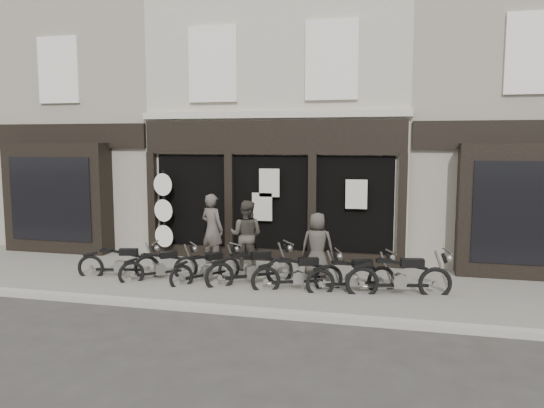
% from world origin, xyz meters
% --- Properties ---
extents(ground_plane, '(90.00, 90.00, 0.00)m').
position_xyz_m(ground_plane, '(0.00, 0.00, 0.00)').
color(ground_plane, '#2D2B28').
rests_on(ground_plane, ground).
extents(pavement, '(30.00, 4.20, 0.12)m').
position_xyz_m(pavement, '(0.00, 0.90, 0.06)').
color(pavement, '#68625B').
rests_on(pavement, ground_plane).
extents(kerb, '(30.00, 0.25, 0.13)m').
position_xyz_m(kerb, '(0.00, -1.25, 0.07)').
color(kerb, gray).
rests_on(kerb, ground_plane).
extents(central_building, '(7.30, 6.22, 8.34)m').
position_xyz_m(central_building, '(0.00, 5.95, 4.08)').
color(central_building, '#B5AD9B').
rests_on(central_building, ground).
extents(neighbour_left, '(5.60, 6.73, 8.34)m').
position_xyz_m(neighbour_left, '(-6.35, 5.90, 4.04)').
color(neighbour_left, gray).
rests_on(neighbour_left, ground).
extents(neighbour_right, '(5.60, 6.73, 8.34)m').
position_xyz_m(neighbour_right, '(6.35, 5.90, 4.04)').
color(neighbour_right, gray).
rests_on(neighbour_right, ground).
extents(motorcycle_0, '(1.98, 0.72, 0.96)m').
position_xyz_m(motorcycle_0, '(-3.10, 0.41, 0.38)').
color(motorcycle_0, black).
rests_on(motorcycle_0, ground).
extents(motorcycle_1, '(1.60, 1.36, 0.91)m').
position_xyz_m(motorcycle_1, '(-2.07, 0.44, 0.36)').
color(motorcycle_1, black).
rests_on(motorcycle_1, ground).
extents(motorcycle_2, '(1.34, 1.60, 0.90)m').
position_xyz_m(motorcycle_2, '(-0.93, 0.53, 0.36)').
color(motorcycle_2, black).
rests_on(motorcycle_2, ground).
extents(motorcycle_3, '(1.85, 1.46, 1.02)m').
position_xyz_m(motorcycle_3, '(0.14, 0.57, 0.41)').
color(motorcycle_3, black).
rests_on(motorcycle_3, ground).
extents(motorcycle_4, '(1.95, 0.96, 0.98)m').
position_xyz_m(motorcycle_4, '(1.27, 0.36, 0.39)').
color(motorcycle_4, black).
rests_on(motorcycle_4, ground).
extents(motorcycle_5, '(1.89, 1.06, 0.97)m').
position_xyz_m(motorcycle_5, '(2.44, 0.49, 0.38)').
color(motorcycle_5, black).
rests_on(motorcycle_5, ground).
extents(motorcycle_6, '(2.23, 0.80, 1.08)m').
position_xyz_m(motorcycle_6, '(3.45, 0.46, 0.43)').
color(motorcycle_6, black).
rests_on(motorcycle_6, ground).
extents(man_left, '(0.80, 0.67, 1.87)m').
position_xyz_m(man_left, '(-1.38, 2.13, 1.05)').
color(man_left, '#4A423D').
rests_on(man_left, pavement).
extents(man_centre, '(0.88, 0.70, 1.76)m').
position_xyz_m(man_centre, '(-0.34, 1.77, 1.00)').
color(man_centre, '#3B3830').
rests_on(man_centre, pavement).
extents(man_right, '(0.79, 0.55, 1.56)m').
position_xyz_m(man_right, '(1.52, 1.45, 0.90)').
color(man_right, '#3C3732').
rests_on(man_right, pavement).
extents(advert_sign_post, '(0.61, 0.40, 2.55)m').
position_xyz_m(advert_sign_post, '(-2.97, 2.61, 1.24)').
color(advert_sign_post, black).
rests_on(advert_sign_post, ground).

